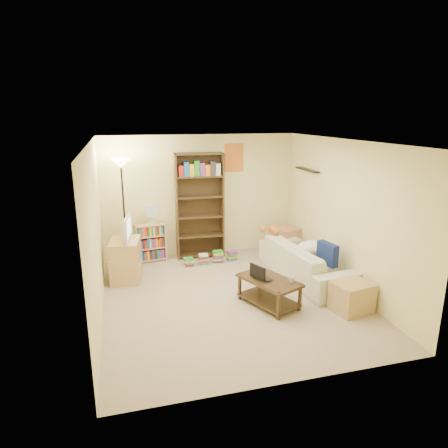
# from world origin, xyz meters

# --- Properties ---
(room) EXTENTS (4.50, 4.54, 2.52)m
(room) POSITION_xyz_m (0.00, 0.01, 1.62)
(room) COLOR tan
(room) RESTS_ON ground
(sofa) EXTENTS (2.35, 1.25, 0.64)m
(sofa) POSITION_xyz_m (1.55, 0.41, 0.32)
(sofa) COLOR beige
(sofa) RESTS_ON ground
(navy_pillow) EXTENTS (0.20, 0.44, 0.38)m
(navy_pillow) POSITION_xyz_m (1.70, -0.05, 0.61)
(navy_pillow) COLOR navy
(navy_pillow) RESTS_ON sofa
(cream_blanket) EXTENTS (0.59, 0.42, 0.25)m
(cream_blanket) POSITION_xyz_m (1.70, 0.47, 0.55)
(cream_blanket) COLOR white
(cream_blanket) RESTS_ON sofa
(tabby_cat) EXTENTS (0.51, 0.21, 0.17)m
(tabby_cat) POSITION_xyz_m (1.19, 1.22, 0.73)
(tabby_cat) COLOR #BF6F28
(tabby_cat) RESTS_ON sofa
(coffee_table) EXTENTS (0.89, 1.11, 0.43)m
(coffee_table) POSITION_xyz_m (0.51, -0.42, 0.28)
(coffee_table) COLOR #412C19
(coffee_table) RESTS_ON ground
(laptop) EXTENTS (0.54, 0.53, 0.03)m
(laptop) POSITION_xyz_m (0.45, -0.35, 0.45)
(laptop) COLOR black
(laptop) RESTS_ON coffee_table
(laptop_screen) EXTENTS (0.14, 0.30, 0.22)m
(laptop_screen) POSITION_xyz_m (0.32, -0.40, 0.56)
(laptop_screen) COLOR white
(laptop_screen) RESTS_ON laptop
(mug) EXTENTS (0.20, 0.20, 0.10)m
(mug) POSITION_xyz_m (0.79, -0.62, 0.48)
(mug) COLOR silver
(mug) RESTS_ON coffee_table
(tv_remote) EXTENTS (0.15, 0.17, 0.02)m
(tv_remote) POSITION_xyz_m (0.48, -0.08, 0.44)
(tv_remote) COLOR black
(tv_remote) RESTS_ON coffee_table
(tv_stand) EXTENTS (0.60, 0.77, 0.75)m
(tv_stand) POSITION_xyz_m (-1.60, 1.19, 0.37)
(tv_stand) COLOR tan
(tv_stand) RESTS_ON ground
(television) EXTENTS (0.79, 0.34, 0.44)m
(television) POSITION_xyz_m (-1.60, 1.19, 0.96)
(television) COLOR black
(television) RESTS_ON tv_stand
(tall_bookshelf) EXTENTS (0.99, 0.38, 2.15)m
(tall_bookshelf) POSITION_xyz_m (-0.06, 2.05, 1.14)
(tall_bookshelf) COLOR #44311A
(tall_bookshelf) RESTS_ON ground
(short_bookshelf) EXTENTS (0.63, 0.32, 0.77)m
(short_bookshelf) POSITION_xyz_m (-1.09, 2.05, 0.39)
(short_bookshelf) COLOR tan
(short_bookshelf) RESTS_ON ground
(desk_fan) EXTENTS (0.27, 0.15, 0.42)m
(desk_fan) POSITION_xyz_m (-1.05, 2.01, 1.00)
(desk_fan) COLOR silver
(desk_fan) RESTS_ON short_bookshelf
(floor_lamp) EXTENTS (0.36, 0.36, 2.11)m
(floor_lamp) POSITION_xyz_m (-1.57, 1.73, 1.68)
(floor_lamp) COLOR black
(floor_lamp) RESTS_ON ground
(side_table) EXTENTS (0.66, 0.66, 0.59)m
(side_table) POSITION_xyz_m (1.69, 1.70, 0.29)
(side_table) COLOR #B27A57
(side_table) RESTS_ON ground
(end_cabinet) EXTENTS (0.62, 0.55, 0.46)m
(end_cabinet) POSITION_xyz_m (1.65, -0.93, 0.23)
(end_cabinet) COLOR tan
(end_cabinet) RESTS_ON ground
(book_stacks) EXTENTS (1.11, 0.25, 0.24)m
(book_stacks) POSITION_xyz_m (0.07, 1.60, 0.10)
(book_stacks) COLOR red
(book_stacks) RESTS_ON ground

